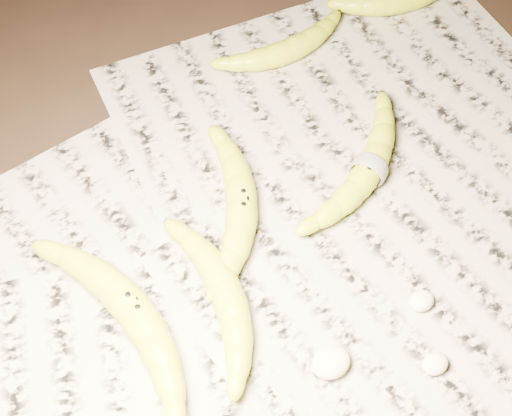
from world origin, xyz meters
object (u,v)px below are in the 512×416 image
banana_upper_a (287,49)px  banana_center (242,204)px  banana_taped (369,168)px  banana_left_a (133,309)px  banana_left_b (227,293)px

banana_upper_a → banana_center: bearing=-132.8°
banana_center → banana_taped: (0.15, -0.03, -0.00)m
banana_left_a → banana_taped: 0.31m
banana_left_b → banana_center: (0.07, 0.09, 0.00)m
banana_taped → banana_upper_a: (0.03, 0.22, -0.00)m
banana_upper_a → banana_left_a: bearing=-143.5°
banana_left_b → banana_taped: (0.22, 0.05, -0.00)m
banana_left_b → banana_taped: bearing=-65.8°
banana_center → banana_taped: 0.16m
banana_left_a → banana_upper_a: banana_left_a is taller
banana_left_a → banana_upper_a: (0.34, 0.23, -0.00)m
banana_left_a → banana_taped: (0.31, 0.02, -0.00)m
banana_left_a → banana_upper_a: size_ratio=1.35×
banana_center → banana_upper_a: (0.18, 0.18, -0.00)m
banana_center → banana_upper_a: banana_center is taller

